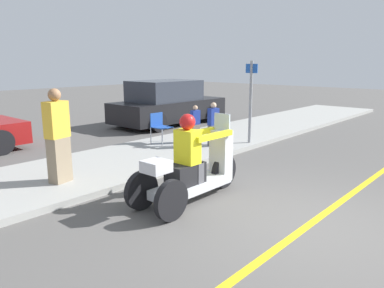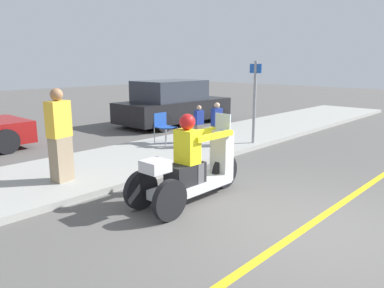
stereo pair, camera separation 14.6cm
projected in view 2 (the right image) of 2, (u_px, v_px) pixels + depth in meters
name	position (u px, v px, depth m)	size (l,w,h in m)	color
ground_plane	(305.00, 228.00, 5.26)	(60.00, 60.00, 0.00)	#565451
lane_stripe	(295.00, 235.00, 5.05)	(24.00, 0.12, 0.01)	gold
sidewalk_strip	(113.00, 164.00, 8.31)	(28.00, 2.80, 0.12)	#9E9E99
motorcycle_trike	(192.00, 170.00, 6.22)	(2.34, 0.76, 1.48)	black
spectator_near_curb	(199.00, 125.00, 10.24)	(0.27, 0.19, 1.02)	#726656
spectator_far_back	(60.00, 137.00, 6.80)	(0.45, 0.33, 1.71)	gray
spectator_end_of_line	(217.00, 125.00, 9.76)	(0.30, 0.22, 1.15)	#515156
folding_chair_curbside	(163.00, 125.00, 10.13)	(0.47, 0.47, 0.82)	#A5A8AD
parked_car_lot_center	(173.00, 104.00, 13.93)	(4.47, 2.09, 1.63)	black
street_sign	(255.00, 99.00, 10.00)	(0.08, 0.36, 2.20)	gray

